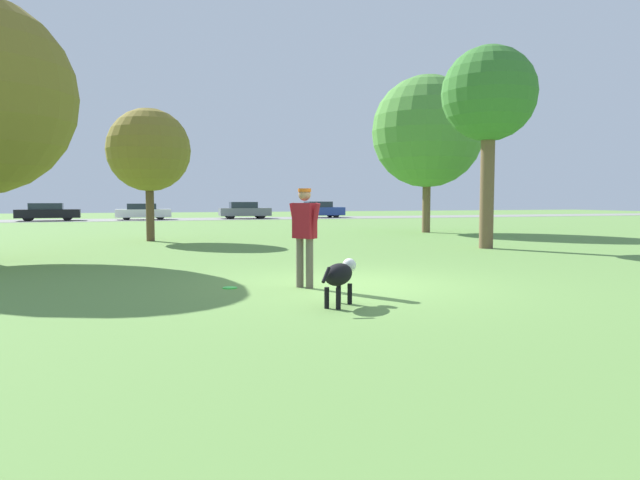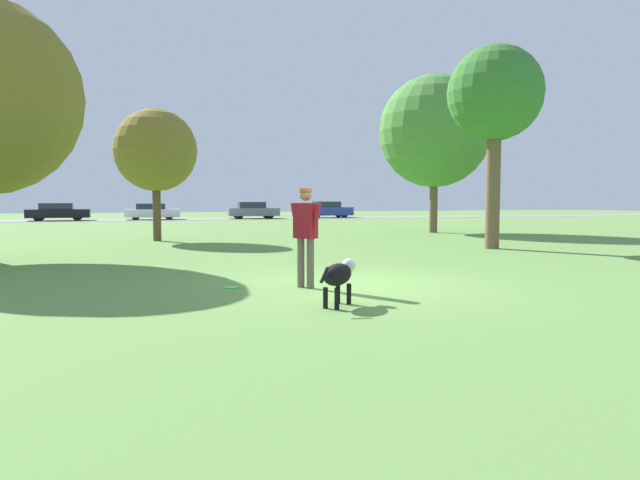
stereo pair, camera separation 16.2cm
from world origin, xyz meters
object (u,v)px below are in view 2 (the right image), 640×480
object	(u,v)px
tree_mid_center	(156,151)
parked_car_white	(152,212)
parked_car_blue	(328,210)
frisbee	(231,287)
tree_far_right	(435,132)
tree_near_right	(495,96)
dog	(339,275)
person	(306,229)
parked_car_black	(58,212)
parked_car_grey	(253,210)

from	to	relation	value
tree_mid_center	parked_car_white	size ratio (longest dim) A/B	1.21
tree_mid_center	parked_car_blue	world-z (taller)	tree_mid_center
frisbee	tree_far_right	xyz separation A→B (m)	(11.50, 13.86, 4.65)
tree_near_right	dog	bearing A→B (deg)	-135.38
frisbee	tree_mid_center	xyz separation A→B (m)	(-0.93, 12.16, 3.33)
person	tree_far_right	distance (m)	17.89
frisbee	parked_car_black	bearing A→B (deg)	101.67
tree_mid_center	parked_car_white	xyz separation A→B (m)	(0.19, 23.10, -2.73)
tree_far_right	parked_car_grey	bearing A→B (deg)	101.77
person	parked_car_white	world-z (taller)	person
person	parked_car_black	bearing A→B (deg)	158.51
dog	parked_car_grey	world-z (taller)	parked_car_grey
tree_far_right	person	bearing A→B (deg)	-125.78
parked_car_white	parked_car_black	bearing A→B (deg)	-179.09
frisbee	tree_near_right	world-z (taller)	tree_near_right
person	parked_car_blue	distance (m)	38.19
tree_far_right	tree_mid_center	world-z (taller)	tree_far_right
dog	tree_mid_center	size ratio (longest dim) A/B	0.19
dog	tree_mid_center	world-z (taller)	tree_mid_center
dog	parked_car_blue	size ratio (longest dim) A/B	0.23
dog	parked_car_black	bearing A→B (deg)	54.97
tree_near_right	tree_mid_center	bearing A→B (deg)	146.52
tree_mid_center	parked_car_blue	xyz separation A→B (m)	(14.43, 23.66, -2.67)
person	parked_car_black	size ratio (longest dim) A/B	0.40
person	parked_car_grey	world-z (taller)	person
person	tree_near_right	world-z (taller)	tree_near_right
tree_far_right	parked_car_grey	world-z (taller)	tree_far_right
tree_near_right	parked_car_grey	size ratio (longest dim) A/B	1.54
parked_car_black	frisbee	bearing A→B (deg)	-80.94
tree_near_right	parked_car_blue	size ratio (longest dim) A/B	1.55
tree_far_right	parked_car_blue	world-z (taller)	tree_far_right
dog	tree_near_right	size ratio (longest dim) A/B	0.15
tree_mid_center	frisbee	bearing A→B (deg)	-85.64
parked_car_grey	parked_car_blue	distance (m)	6.49
person	frisbee	bearing A→B (deg)	-140.64
dog	parked_car_grey	bearing A→B (deg)	33.32
dog	frisbee	size ratio (longest dim) A/B	3.60
parked_car_black	parked_car_white	xyz separation A→B (m)	(6.52, 0.14, -0.03)
tree_far_right	frisbee	bearing A→B (deg)	-129.68
parked_car_black	parked_car_grey	size ratio (longest dim) A/B	1.06
tree_mid_center	parked_car_white	distance (m)	23.26
frisbee	parked_car_blue	xyz separation A→B (m)	(13.50, 35.82, 0.66)
dog	tree_mid_center	distance (m)	14.73
tree_far_right	tree_near_right	size ratio (longest dim) A/B	1.15
parked_car_black	parked_car_blue	size ratio (longest dim) A/B	1.07
person	parked_car_blue	xyz separation A→B (m)	(12.25, 36.17, -0.36)
person	tree_mid_center	xyz separation A→B (m)	(-2.18, 12.51, 2.31)
dog	tree_near_right	world-z (taller)	tree_near_right
parked_car_black	parked_car_blue	xyz separation A→B (m)	(20.75, 0.70, 0.03)
parked_car_grey	tree_far_right	bearing A→B (deg)	-75.68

